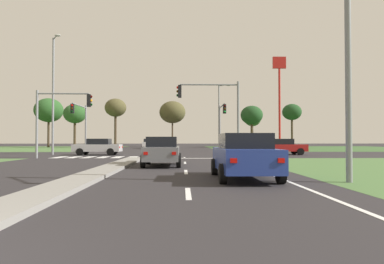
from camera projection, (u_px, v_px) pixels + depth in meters
ground_plane at (147, 155)px, 32.94m from camera, size 200.00×200.00×0.00m
grass_verge_far_left at (5, 148)px, 56.74m from camera, size 35.00×35.00×0.01m
grass_verge_far_right at (315, 148)px, 58.11m from camera, size 35.00×35.00×0.01m
median_island_near at (99, 173)px, 13.95m from camera, size 1.20×22.00×0.14m
median_island_far at (162, 148)px, 57.92m from camera, size 1.20×36.00×0.14m
lane_dash_near at (188, 193)px, 8.95m from camera, size 0.14×2.00×0.01m
lane_dash_second at (186, 172)px, 14.95m from camera, size 0.14×2.00×0.01m
lane_dash_third at (185, 163)px, 20.94m from camera, size 0.14×2.00×0.01m
lane_dash_fourth at (184, 158)px, 26.94m from camera, size 0.14×2.00×0.01m
edge_line_right at (263, 172)px, 15.13m from camera, size 0.14×24.00×0.01m
stop_bar_near at (189, 158)px, 26.05m from camera, size 6.40×0.50×0.01m
crosswalk_bar_near at (59, 157)px, 27.57m from camera, size 0.70×2.80×0.01m
crosswalk_bar_second at (74, 157)px, 27.60m from camera, size 0.70×2.80×0.01m
crosswalk_bar_third at (89, 157)px, 27.63m from camera, size 0.70×2.80×0.01m
crosswalk_bar_fourth at (103, 157)px, 27.66m from camera, size 0.70×2.80×0.01m
crosswalk_bar_fifth at (118, 157)px, 27.69m from camera, size 0.70×2.80×0.01m
crosswalk_bar_sixth at (132, 157)px, 27.72m from camera, size 0.70×2.80×0.01m
crosswalk_bar_seventh at (147, 157)px, 27.76m from camera, size 0.70×2.80×0.01m
car_white_near at (149, 143)px, 57.44m from camera, size 2.05×4.62×1.57m
car_blue_second at (244, 156)px, 12.34m from camera, size 2.05×4.53×1.60m
car_red_third at (283, 147)px, 32.54m from camera, size 4.14×2.04×1.48m
car_grey_fourth at (162, 151)px, 18.59m from camera, size 1.98×4.25×1.54m
car_silver_fifth at (98, 147)px, 31.96m from camera, size 4.27×2.09×1.49m
traffic_signal_far_left at (81, 119)px, 37.48m from camera, size 0.32×5.16×5.28m
traffic_signal_near_left at (58, 111)px, 26.26m from camera, size 4.23×0.32×5.13m
traffic_signal_far_right at (222, 119)px, 38.00m from camera, size 0.32×4.88×5.30m
traffic_signal_near_right at (216, 105)px, 26.59m from camera, size 4.81×0.32×5.85m
street_lamp_near at (356, 39)px, 11.20m from camera, size 1.82×2.10×8.12m
street_lamp_second at (53, 90)px, 32.49m from camera, size 1.29×1.72×10.95m
street_lamp_third at (220, 114)px, 51.80m from camera, size 1.65×1.58×9.54m
pedestrian_at_median at (158, 142)px, 46.33m from camera, size 0.34×0.34×1.69m
fastfood_pole_sign at (279, 83)px, 47.78m from camera, size 1.80×0.40×12.78m
treeline_near at (49, 110)px, 67.28m from camera, size 5.43×5.43×9.42m
treeline_second at (75, 114)px, 63.12m from camera, size 4.06×4.06×7.84m
treeline_third at (116, 108)px, 64.83m from camera, size 3.97×3.97×9.07m
treeline_fourth at (172, 112)px, 68.81m from camera, size 5.14×5.14×9.04m
treeline_fifth at (252, 115)px, 64.33m from camera, size 4.07×4.07×7.70m
treeline_sixth at (253, 119)px, 69.23m from camera, size 3.29×3.29×6.91m
treeline_seventh at (292, 112)px, 66.98m from camera, size 3.66×3.66×8.30m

